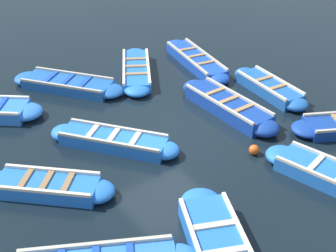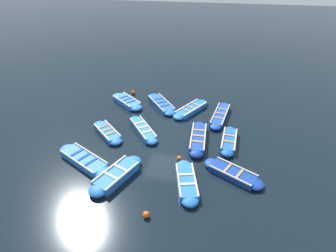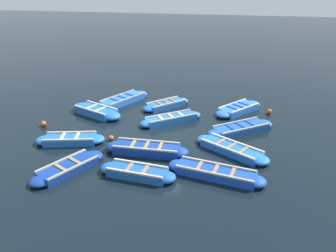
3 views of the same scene
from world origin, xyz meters
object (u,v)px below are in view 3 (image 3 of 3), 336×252
object	(u,v)px
boat_near_quay	(123,100)
boat_far_corner	(96,111)
boat_drifting	(68,168)
buoy_orange_near	(43,124)
boat_outer_right	(239,109)
boat_alongside	(241,128)
boat_outer_left	(137,172)
boat_bow_out	(166,105)
boat_broadside	(147,149)
boat_end_of_row	(215,173)
boat_mid_row	(231,149)
boat_centre	(70,140)
boat_inner_gap	(171,119)
buoy_white_drifting	(269,112)
buoy_yellow_far	(111,138)

from	to	relation	value
boat_near_quay	boat_far_corner	size ratio (longest dim) A/B	1.12
boat_drifting	buoy_orange_near	world-z (taller)	boat_drifting
boat_outer_right	boat_alongside	xyz separation A→B (m)	(-2.68, -0.17, -0.02)
boat_outer_left	boat_bow_out	bearing A→B (deg)	4.25
boat_drifting	boat_far_corner	world-z (taller)	boat_far_corner
boat_broadside	boat_end_of_row	bearing A→B (deg)	-111.63
boat_near_quay	boat_alongside	world-z (taller)	boat_near_quay
boat_bow_out	boat_outer_left	size ratio (longest dim) A/B	0.90
buoy_orange_near	boat_near_quay	bearing A→B (deg)	-33.34
boat_mid_row	boat_centre	distance (m)	7.43
boat_inner_gap	buoy_white_drifting	bearing A→B (deg)	-66.03
buoy_orange_near	boat_mid_row	bearing A→B (deg)	-94.35
boat_centre	buoy_orange_near	size ratio (longest dim) A/B	10.87
boat_outer_left	buoy_yellow_far	distance (m)	3.45
boat_drifting	buoy_orange_near	bearing A→B (deg)	42.35
boat_centre	buoy_yellow_far	world-z (taller)	boat_centre
boat_broadside	boat_centre	xyz separation A→B (m)	(0.19, 3.76, -0.03)
boat_drifting	boat_broadside	world-z (taller)	boat_broadside
boat_outer_right	boat_mid_row	size ratio (longest dim) A/B	0.92
boat_bow_out	boat_outer_left	xyz separation A→B (m)	(-7.58, -0.56, 0.01)
boat_near_quay	boat_mid_row	size ratio (longest dim) A/B	1.11
boat_near_quay	buoy_white_drifting	world-z (taller)	boat_near_quay
boat_inner_gap	boat_centre	xyz separation A→B (m)	(-3.41, 4.10, 0.00)
boat_far_corner	buoy_orange_near	distance (m)	2.92
boat_broadside	buoy_yellow_far	bearing A→B (deg)	67.03
boat_alongside	boat_far_corner	world-z (taller)	boat_far_corner
boat_near_quay	boat_alongside	distance (m)	7.71
boat_far_corner	buoy_orange_near	size ratio (longest dim) A/B	11.57
boat_inner_gap	boat_outer_right	bearing A→B (deg)	-56.79
boat_end_of_row	boat_inner_gap	bearing A→B (deg)	29.87
boat_outer_right	boat_outer_left	world-z (taller)	boat_outer_right
buoy_white_drifting	boat_outer_left	bearing A→B (deg)	145.21
boat_inner_gap	buoy_yellow_far	distance (m)	3.61
boat_mid_row	boat_broadside	size ratio (longest dim) A/B	0.94
boat_outer_right	boat_outer_left	size ratio (longest dim) A/B	1.04
buoy_orange_near	boat_end_of_row	bearing A→B (deg)	-107.38
boat_outer_left	buoy_white_drifting	size ratio (longest dim) A/B	10.47
boat_bow_out	boat_alongside	size ratio (longest dim) A/B	0.80
boat_alongside	buoy_white_drifting	world-z (taller)	boat_alongside
boat_outer_right	boat_bow_out	bearing A→B (deg)	92.24
boat_end_of_row	boat_centre	bearing A→B (deg)	78.31
boat_alongside	boat_broadside	size ratio (longest dim) A/B	0.94
boat_near_quay	boat_centre	xyz separation A→B (m)	(-5.75, 0.55, -0.00)
boat_bow_out	buoy_orange_near	bearing A→B (deg)	126.08
boat_alongside	boat_end_of_row	world-z (taller)	boat_end_of_row
boat_end_of_row	boat_far_corner	bearing A→B (deg)	55.13
buoy_yellow_far	boat_end_of_row	bearing A→B (deg)	-112.16
boat_alongside	buoy_yellow_far	size ratio (longest dim) A/B	13.32
boat_drifting	boat_centre	distance (m)	2.50
boat_mid_row	boat_outer_left	bearing A→B (deg)	128.22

